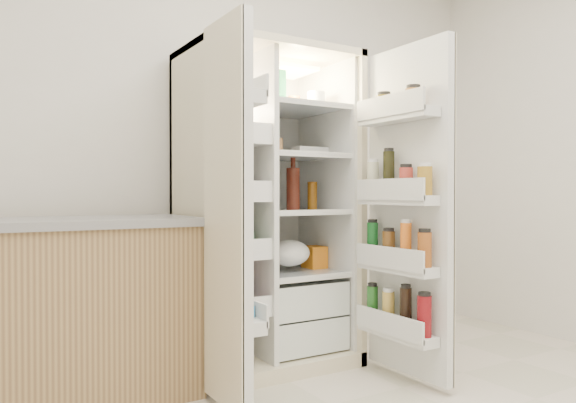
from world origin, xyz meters
TOP-DOWN VIEW (x-y plane):
  - wall_back at (0.00, 2.00)m, footprint 4.00×0.02m
  - refrigerator at (0.07, 1.65)m, footprint 0.92×0.70m
  - freezer_door at (-0.45, 1.05)m, footprint 0.15×0.40m
  - fridge_door at (0.53, 0.96)m, footprint 0.17×0.58m
  - kitchen_counter at (-1.04, 1.56)m, footprint 1.19×0.64m

SIDE VIEW (x-z plane):
  - kitchen_counter at x=-1.04m, z-range 0.00..0.87m
  - refrigerator at x=0.07m, z-range -0.16..1.64m
  - fridge_door at x=0.53m, z-range 0.01..1.73m
  - freezer_door at x=-0.45m, z-range 0.03..1.75m
  - wall_back at x=0.00m, z-range 0.00..2.70m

